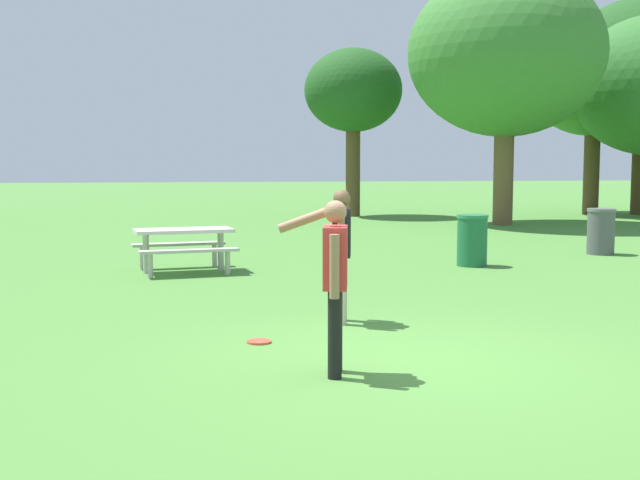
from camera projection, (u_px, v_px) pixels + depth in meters
ground_plane at (398, 361)px, 8.37m from camera, size 120.00×120.00×0.00m
person_thrower at (342, 247)px, 10.21m from camera, size 0.29×0.60×1.64m
person_catcher at (334, 273)px, 7.73m from camera, size 0.65×0.70×1.64m
frisbee at (259, 342)px, 9.17m from camera, size 0.27×0.27×0.03m
picnic_table_near at (184, 240)px, 14.76m from camera, size 1.93×1.71×0.77m
trash_can_beside_table at (601, 231)px, 17.46m from camera, size 0.59×0.59×0.96m
trash_can_further_along at (472, 240)px, 15.59m from camera, size 0.59×0.59×0.96m
tree_broad_center at (353, 92)px, 28.27m from camera, size 3.33×3.33×5.70m
tree_far_right at (506, 54)px, 24.62m from camera, size 5.81×5.81×7.56m
tree_slender_mid at (594, 78)px, 29.41m from camera, size 4.87×4.87×6.91m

